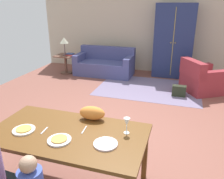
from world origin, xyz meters
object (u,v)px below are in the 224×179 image
Objects in this scene: dining_table at (68,138)px; couch at (105,65)px; plate_near_woman at (106,144)px; cat at (92,113)px; plate_near_man at (24,130)px; book_upper at (70,54)px; armoire at (174,41)px; table_lamp at (64,41)px; wine_glass at (127,122)px; handbag at (179,91)px; side_table at (66,61)px; book_lower at (70,55)px; armchair at (202,79)px; plate_near_child at (59,140)px.

dining_table is 1.00× the size of couch.
cat is (-0.33, 0.47, 0.08)m from plate_near_woman.
book_upper is (-1.72, 4.47, -0.15)m from plate_near_man.
cat is 1.45× the size of book_upper.
book_upper is at bearing -167.90° from armoire.
cat reaches higher than dining_table.
table_lamp is (-3.18, -0.70, -0.04)m from armoire.
cat reaches higher than couch.
wine_glass reaches higher than handbag.
book_lower is (0.19, -0.04, 0.22)m from side_table.
dining_table is at bearing -108.42° from handbag.
armoire is 3.62× the size of side_table.
couch is 1.48× the size of armchair.
cat is at bearing -112.99° from armchair.
book_upper is (-1.05, -0.20, 0.32)m from couch.
plate_near_woman is at bearing -59.36° from cat.
table_lamp is at bearing 118.70° from dining_table.
plate_near_man is at bearing -67.07° from side_table.
book_upper is at bearing 124.21° from wine_glass.
book_lower is at bearing 111.00° from plate_near_man.
armchair is at bearing 73.82° from plate_near_woman.
book_lower is at bearing 116.00° from plate_near_child.
plate_near_woman is 5.24m from table_lamp.
plate_near_woman is 0.34m from wine_glass.
plate_near_child is at bearing -62.28° from table_lamp.
handbag is at bearing -79.30° from armoire.
plate_near_child is at bearing -64.08° from book_upper.
armoire reaches higher than handbag.
armoire is 3.11m from book_lower.
armoire is 1.87m from handbag.
handbag is (0.50, 3.22, -0.76)m from wine_glass.
table_lamp is (-2.35, 4.48, 0.24)m from plate_near_child.
plate_near_man is at bearing -114.67° from handbag.
cat is (-0.48, 0.19, -0.05)m from wine_glass.
dining_table is 0.84× the size of armoire.
table_lamp is at bearing 117.54° from cat.
book_lower is at bearing -163.37° from couch.
plate_near_man is 0.78× the size of handbag.
handbag is (0.65, 3.50, -0.64)m from plate_near_woman.
plate_near_woman is at bearing -11.68° from dining_table.
armoire is (-0.81, 1.13, 0.73)m from armchair.
side_table is at bearing 118.70° from dining_table.
book_lower is (-1.68, 4.37, -0.18)m from plate_near_man.
plate_near_woman is at bearing -100.49° from handbag.
plate_near_man reaches higher than book_upper.
armchair is 5.36× the size of book_lower.
cat is at bearing 37.51° from plate_near_man.
plate_near_child is 4.39m from armchair.
wine_glass is (1.12, 0.30, 0.12)m from plate_near_man.
wine_glass is 0.32× the size of side_table.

